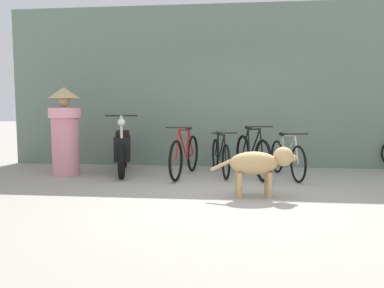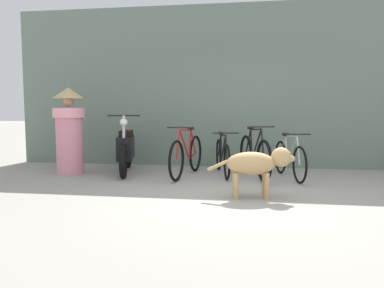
# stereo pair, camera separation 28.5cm
# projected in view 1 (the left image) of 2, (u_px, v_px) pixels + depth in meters

# --- Properties ---
(ground_plane) EXTENTS (60.00, 60.00, 0.00)m
(ground_plane) POSITION_uv_depth(u_px,v_px,m) (239.00, 199.00, 5.07)
(ground_plane) COLOR #9E998E
(shop_wall_back) EXTENTS (9.79, 0.20, 3.37)m
(shop_wall_back) POSITION_uv_depth(u_px,v_px,m) (237.00, 87.00, 7.87)
(shop_wall_back) COLOR slate
(shop_wall_back) RESTS_ON ground
(bicycle_0) EXTENTS (0.46, 1.77, 0.91)m
(bicycle_0) POSITION_uv_depth(u_px,v_px,m) (185.00, 156.00, 6.79)
(bicycle_0) COLOR black
(bicycle_0) RESTS_ON ground
(bicycle_1) EXTENTS (0.50, 1.68, 0.81)m
(bicycle_1) POSITION_uv_depth(u_px,v_px,m) (220.00, 156.00, 6.97)
(bicycle_1) COLOR black
(bicycle_1) RESTS_ON ground
(bicycle_2) EXTENTS (0.61, 1.70, 0.93)m
(bicycle_2) POSITION_uv_depth(u_px,v_px,m) (252.00, 156.00, 6.75)
(bicycle_2) COLOR black
(bicycle_2) RESTS_ON ground
(bicycle_3) EXTENTS (0.51, 1.58, 0.81)m
(bicycle_3) POSITION_uv_depth(u_px,v_px,m) (287.00, 158.00, 6.67)
(bicycle_3) COLOR black
(bicycle_3) RESTS_ON ground
(motorcycle) EXTENTS (0.65, 1.80, 1.11)m
(motorcycle) POSITION_uv_depth(u_px,v_px,m) (123.00, 150.00, 7.07)
(motorcycle) COLOR black
(motorcycle) RESTS_ON ground
(stray_dog) EXTENTS (1.20, 0.41, 0.70)m
(stray_dog) POSITION_uv_depth(u_px,v_px,m) (260.00, 163.00, 5.15)
(stray_dog) COLOR tan
(stray_dog) RESTS_ON ground
(person_in_robes) EXTENTS (0.62, 0.62, 1.61)m
(person_in_robes) POSITION_uv_depth(u_px,v_px,m) (65.00, 129.00, 6.87)
(person_in_robes) COLOR pink
(person_in_robes) RESTS_ON ground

